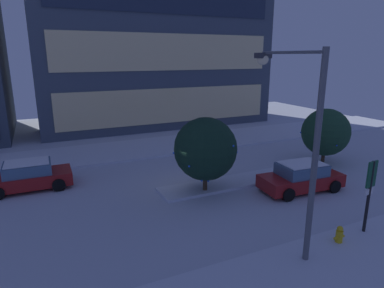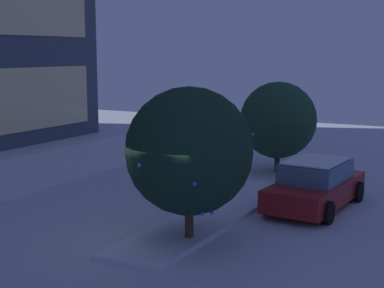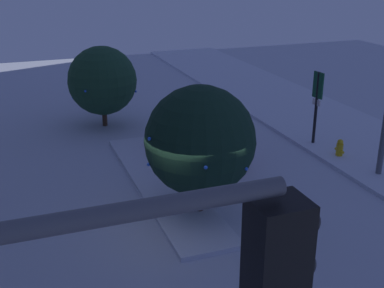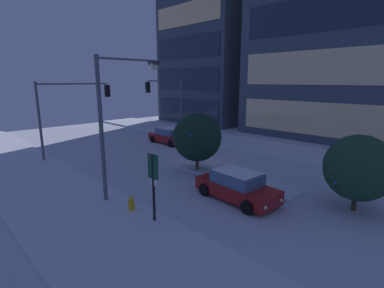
% 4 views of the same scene
% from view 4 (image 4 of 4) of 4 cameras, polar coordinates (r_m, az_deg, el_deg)
% --- Properties ---
extents(ground, '(52.00, 52.00, 0.00)m').
position_cam_4_polar(ground, '(19.76, 1.45, -4.96)').
color(ground, silver).
extents(curb_strip_near, '(52.00, 5.20, 0.14)m').
position_cam_4_polar(curb_strip_near, '(15.13, -23.13, -11.34)').
color(curb_strip_near, silver).
rests_on(curb_strip_near, ground).
extents(curb_strip_far, '(52.00, 5.20, 0.14)m').
position_cam_4_polar(curb_strip_far, '(26.58, 14.88, -0.66)').
color(curb_strip_far, silver).
rests_on(curb_strip_far, ground).
extents(median_strip, '(9.00, 1.80, 0.14)m').
position_cam_4_polar(median_strip, '(18.10, 7.22, -6.48)').
color(median_strip, silver).
rests_on(median_strip, ground).
extents(office_tower_main, '(22.36, 12.20, 23.73)m').
position_cam_4_polar(office_tower_main, '(35.10, 32.33, 20.41)').
color(office_tower_main, '#424C5B').
rests_on(office_tower_main, ground).
extents(office_tower_secondary, '(12.75, 11.81, 20.39)m').
position_cam_4_polar(office_tower_secondary, '(43.82, 4.77, 18.04)').
color(office_tower_secondary, '#384251').
rests_on(office_tower_secondary, ground).
extents(car_near, '(4.51, 2.25, 1.49)m').
position_cam_4_polar(car_near, '(14.80, 8.89, -8.29)').
color(car_near, maroon).
rests_on(car_near, ground).
extents(car_far, '(4.36, 2.15, 1.49)m').
position_cam_4_polar(car_far, '(27.77, -4.61, 1.63)').
color(car_far, maroon).
rests_on(car_far, ground).
extents(traffic_light_corner_far_left, '(0.32, 4.60, 6.10)m').
position_cam_4_polar(traffic_light_corner_far_left, '(29.53, -4.88, 9.24)').
color(traffic_light_corner_far_left, '#565960').
rests_on(traffic_light_corner_far_left, ground).
extents(traffic_light_corner_near_left, '(0.32, 5.86, 5.88)m').
position_cam_4_polar(traffic_light_corner_near_left, '(24.23, -22.85, 7.45)').
color(traffic_light_corner_near_left, '#565960').
rests_on(traffic_light_corner_near_left, ground).
extents(street_lamp_arched, '(0.56, 3.43, 7.08)m').
position_cam_4_polar(street_lamp_arched, '(14.47, -14.26, 7.23)').
color(street_lamp_arched, '#565960').
rests_on(street_lamp_arched, ground).
extents(fire_hydrant, '(0.48, 0.26, 0.78)m').
position_cam_4_polar(fire_hydrant, '(13.65, -11.95, -11.77)').
color(fire_hydrant, gold).
rests_on(fire_hydrant, ground).
extents(parking_info_sign, '(0.55, 0.12, 3.03)m').
position_cam_4_polar(parking_info_sign, '(11.97, -7.70, -7.06)').
color(parking_info_sign, black).
rests_on(parking_info_sign, ground).
extents(decorated_tree_median, '(3.17, 3.18, 3.92)m').
position_cam_4_polar(decorated_tree_median, '(18.64, 1.06, 1.36)').
color(decorated_tree_median, '#473323').
rests_on(decorated_tree_median, ground).
extents(decorated_tree_left_of_median, '(3.03, 3.03, 3.59)m').
position_cam_4_polar(decorated_tree_left_of_median, '(15.02, 30.22, -4.12)').
color(decorated_tree_left_of_median, '#473323').
rests_on(decorated_tree_left_of_median, ground).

